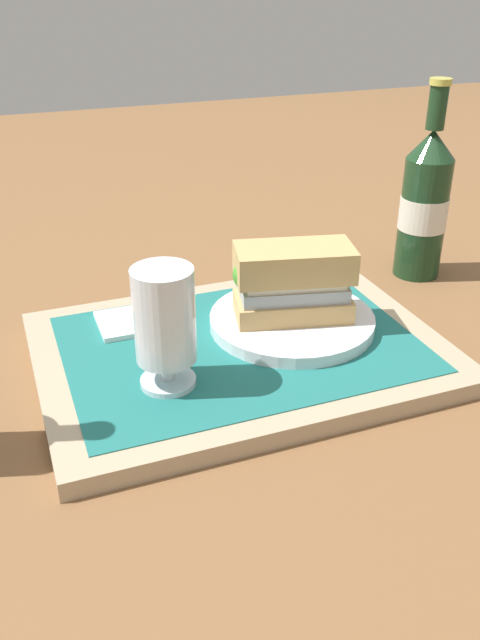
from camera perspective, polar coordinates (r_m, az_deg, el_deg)
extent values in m
plane|color=brown|center=(0.76, 0.00, -3.34)|extent=(3.00, 3.00, 0.00)
cube|color=tan|center=(0.75, 0.00, -2.69)|extent=(0.44, 0.32, 0.02)
cube|color=#1E6B66|center=(0.75, 0.00, -1.99)|extent=(0.38, 0.27, 0.00)
cylinder|color=white|center=(0.78, 4.42, -0.06)|extent=(0.19, 0.19, 0.01)
cube|color=tan|center=(0.77, 4.47, 1.18)|extent=(0.14, 0.09, 0.02)
cube|color=#9EA3A8|center=(0.76, 4.52, 2.53)|extent=(0.13, 0.08, 0.02)
cube|color=silver|center=(0.76, 4.56, 3.35)|extent=(0.12, 0.08, 0.01)
sphere|color=#47932D|center=(0.74, 0.75, 3.84)|extent=(0.04, 0.04, 0.04)
cube|color=tan|center=(0.75, 4.62, 4.88)|extent=(0.14, 0.09, 0.04)
cylinder|color=silver|center=(0.68, -6.10, -5.15)|extent=(0.06, 0.06, 0.01)
cylinder|color=silver|center=(0.67, -6.16, -4.08)|extent=(0.01, 0.01, 0.02)
cylinder|color=silver|center=(0.64, -6.43, 0.42)|extent=(0.06, 0.06, 0.09)
cylinder|color=gold|center=(0.65, -6.34, -1.12)|extent=(0.06, 0.06, 0.06)
cylinder|color=white|center=(0.64, -6.50, 1.46)|extent=(0.05, 0.05, 0.01)
cube|color=white|center=(0.79, -8.71, -0.04)|extent=(0.09, 0.07, 0.01)
cylinder|color=#19381E|center=(0.97, 15.20, 8.31)|extent=(0.06, 0.06, 0.17)
cylinder|color=silver|center=(0.96, 15.26, 8.77)|extent=(0.07, 0.07, 0.05)
cone|color=#19381E|center=(0.94, 15.99, 14.13)|extent=(0.06, 0.06, 0.04)
cylinder|color=#19381E|center=(0.93, 16.38, 16.90)|extent=(0.02, 0.02, 0.05)
cylinder|color=#BFB74C|center=(0.92, 16.66, 18.80)|extent=(0.03, 0.03, 0.01)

